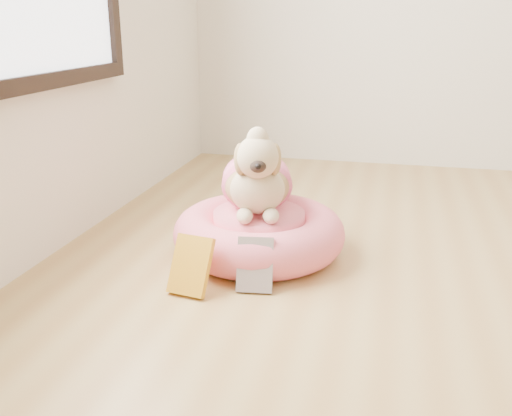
% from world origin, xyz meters
% --- Properties ---
extents(pet_bed, '(0.67, 0.67, 0.17)m').
position_xyz_m(pet_bed, '(-1.20, 0.63, 0.08)').
color(pet_bed, '#E3586A').
rests_on(pet_bed, floor).
extents(dog, '(0.45, 0.55, 0.36)m').
position_xyz_m(dog, '(-1.22, 0.66, 0.35)').
color(dog, brown).
rests_on(dog, pet_bed).
extents(book_yellow, '(0.15, 0.14, 0.19)m').
position_xyz_m(book_yellow, '(-1.35, 0.25, 0.10)').
color(book_yellow, yellow).
rests_on(book_yellow, floor).
extents(book_white, '(0.13, 0.11, 0.18)m').
position_xyz_m(book_white, '(-1.14, 0.32, 0.09)').
color(book_white, white).
rests_on(book_white, floor).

